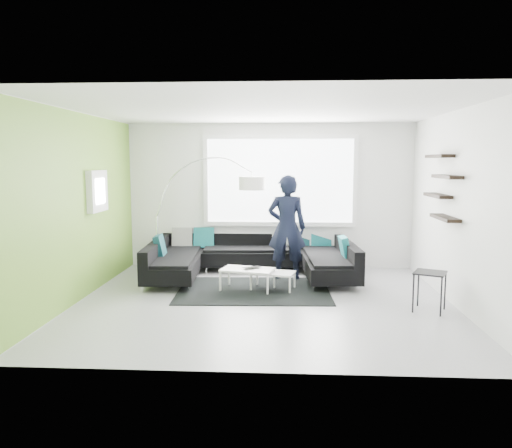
# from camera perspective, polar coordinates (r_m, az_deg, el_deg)

# --- Properties ---
(ground) EXTENTS (5.50, 5.50, 0.00)m
(ground) POSITION_cam_1_polar(r_m,az_deg,el_deg) (7.49, 0.91, -8.89)
(ground) COLOR gray
(ground) RESTS_ON ground
(room_shell) EXTENTS (5.54, 5.04, 2.82)m
(room_shell) POSITION_cam_1_polar(r_m,az_deg,el_deg) (7.40, 1.30, 5.14)
(room_shell) COLOR silver
(room_shell) RESTS_ON ground
(sectional_sofa) EXTENTS (3.71, 2.43, 0.77)m
(sectional_sofa) POSITION_cam_1_polar(r_m,az_deg,el_deg) (8.92, -0.51, -4.02)
(sectional_sofa) COLOR black
(sectional_sofa) RESTS_ON ground
(rug) EXTENTS (2.48, 1.85, 0.01)m
(rug) POSITION_cam_1_polar(r_m,az_deg,el_deg) (8.11, -0.27, -7.57)
(rug) COLOR black
(rug) RESTS_ON ground
(coffee_table) EXTENTS (1.18, 0.84, 0.35)m
(coffee_table) POSITION_cam_1_polar(r_m,az_deg,el_deg) (8.13, 0.49, -6.33)
(coffee_table) COLOR silver
(coffee_table) RESTS_ON ground
(arc_lamp) EXTENTS (2.09, 0.96, 2.15)m
(arc_lamp) POSITION_cam_1_polar(r_m,az_deg,el_deg) (9.26, -11.28, 0.87)
(arc_lamp) COLOR silver
(arc_lamp) RESTS_ON ground
(side_table) EXTENTS (0.54, 0.54, 0.56)m
(side_table) POSITION_cam_1_polar(r_m,az_deg,el_deg) (7.38, 19.20, -7.31)
(side_table) COLOR black
(side_table) RESTS_ON ground
(person) EXTENTS (0.69, 0.47, 1.84)m
(person) POSITION_cam_1_polar(r_m,az_deg,el_deg) (8.76, 3.54, -0.40)
(person) COLOR black
(person) RESTS_ON ground
(laptop) EXTENTS (0.50, 0.49, 0.02)m
(laptop) POSITION_cam_1_polar(r_m,az_deg,el_deg) (8.05, -0.28, -5.09)
(laptop) COLOR black
(laptop) RESTS_ON coffee_table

